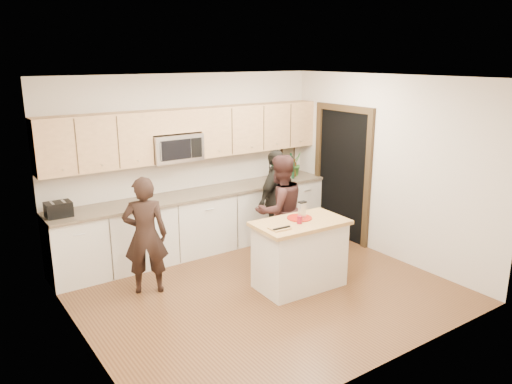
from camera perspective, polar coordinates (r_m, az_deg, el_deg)
floor at (r=6.62m, az=0.78°, el=-11.13°), size 4.50×4.50×0.00m
room_shell at (r=6.05m, az=0.84°, el=3.71°), size 4.52×4.02×2.71m
back_cabinetry at (r=7.77m, az=-6.47°, el=-3.38°), size 4.50×0.66×0.94m
upper_cabinetry at (r=7.60m, az=-7.08°, el=6.82°), size 4.50×0.33×0.75m
microwave at (r=7.44m, az=-9.24°, el=5.06°), size 0.76×0.41×0.40m
doorway at (r=8.26m, az=9.83°, el=2.55°), size 0.06×1.25×2.20m
framed_picture at (r=8.85m, az=3.65°, el=4.39°), size 0.30×0.03×0.38m
dish_towel at (r=7.13m, az=-12.55°, el=-2.59°), size 0.34×0.60×0.48m
island at (r=6.57m, az=5.01°, el=-7.04°), size 1.23×0.75×0.90m
red_plate at (r=6.52m, az=4.99°, el=-2.96°), size 0.33×0.33×0.02m
box_grater at (r=6.48m, az=5.30°, el=-1.98°), size 0.10×0.07×0.22m
drink_glass at (r=6.32m, az=4.99°, el=-3.19°), size 0.07×0.07×0.10m
cutting_board at (r=6.12m, az=2.70°, el=-4.17°), size 0.25×0.19×0.02m
tongs at (r=6.08m, az=2.94°, el=-4.12°), size 0.24×0.04×0.02m
knife at (r=6.11m, az=3.23°, el=-4.06°), size 0.22×0.03×0.01m
toaster at (r=6.91m, az=-21.65°, el=-1.85°), size 0.32×0.24×0.20m
bottle_cluster at (r=8.51m, az=3.61°, el=2.78°), size 0.50×0.31×0.42m
orchid at (r=8.65m, az=4.55°, el=3.23°), size 0.26×0.23×0.41m
woman_left at (r=6.45m, az=-12.53°, el=-4.86°), size 0.66×0.57×1.53m
woman_center at (r=7.17m, az=2.73°, el=-2.08°), size 0.81×0.65×1.61m
woman_right at (r=7.76m, az=2.38°, el=-0.87°), size 1.00×0.69×1.58m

